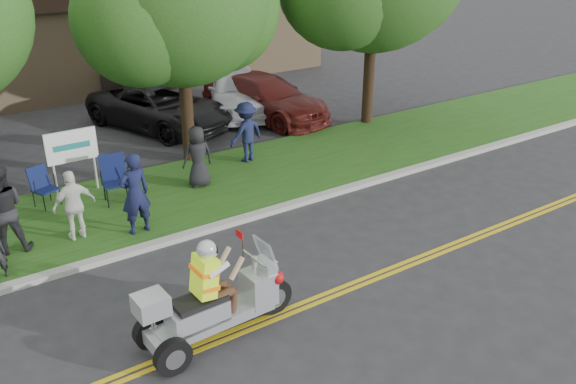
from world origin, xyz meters
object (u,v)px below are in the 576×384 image
spectator_adult_left (135,194)px  spectator_adult_mid (2,209)px  lawn_chair_a (114,175)px  parked_car_mid (160,107)px  parked_car_right (265,98)px  trike_scooter (212,305)px  lawn_chair_b (42,184)px  parked_car_far_right (235,90)px  spectator_adult_right (74,205)px

spectator_adult_left → spectator_adult_mid: 2.65m
lawn_chair_a → parked_car_mid: size_ratio=0.22×
parked_car_right → spectator_adult_left: bearing=-153.1°
spectator_adult_mid → lawn_chair_a: bearing=-145.7°
trike_scooter → lawn_chair_b: bearing=96.8°
lawn_chair_a → parked_car_right: 7.78m
lawn_chair_a → spectator_adult_left: spectator_adult_left is taller
trike_scooter → spectator_adult_mid: (-2.26, 4.85, 0.40)m
trike_scooter → parked_car_far_right: bearing=56.7°
spectator_adult_left → parked_car_right: spectator_adult_left is taller
lawn_chair_b → spectator_adult_left: spectator_adult_left is taller
parked_car_mid → parked_car_right: bearing=-36.3°
parked_car_mid → parked_car_far_right: (2.98, 0.20, 0.10)m
lawn_chair_b → spectator_adult_left: 2.97m
lawn_chair_b → parked_car_far_right: (7.78, 4.41, 0.17)m
trike_scooter → spectator_adult_left: size_ratio=1.55×
lawn_chair_b → parked_car_far_right: parked_car_far_right is taller
trike_scooter → lawn_chair_a: bearing=83.3°
spectator_adult_mid → parked_car_mid: bearing=-123.6°
spectator_adult_right → parked_car_mid: spectator_adult_right is taller
spectator_adult_mid → parked_car_mid: (5.97, 6.11, -0.33)m
lawn_chair_b → parked_car_far_right: 8.94m
lawn_chair_b → spectator_adult_right: bearing=-106.0°
lawn_chair_a → parked_car_mid: (3.25, 4.92, -0.03)m
parked_car_far_right → parked_car_mid: bearing=-152.9°
spectator_adult_mid → spectator_adult_right: 1.39m
spectator_adult_left → spectator_adult_mid: size_ratio=0.97×
lawn_chair_a → spectator_adult_mid: size_ratio=0.61×
spectator_adult_left → parked_car_mid: spectator_adult_left is taller
spectator_adult_left → parked_car_mid: bearing=-120.0°
trike_scooter → parked_car_mid: bearing=68.9°
trike_scooter → parked_car_right: size_ratio=0.56×
spectator_adult_right → lawn_chair_b: bearing=-88.3°
parked_car_mid → spectator_adult_right: bearing=-146.1°
parked_car_right → lawn_chair_a: bearing=-163.1°
parked_car_far_right → lawn_chair_b: bearing=-127.1°
lawn_chair_b → parked_car_right: (8.28, 3.20, 0.09)m
spectator_adult_mid → parked_car_far_right: 10.95m
parked_car_mid → spectator_adult_mid: bearing=-154.4°
lawn_chair_b → spectator_adult_mid: 2.26m
spectator_adult_mid → parked_car_mid: size_ratio=0.36×
spectator_adult_right → parked_car_far_right: spectator_adult_right is taller
lawn_chair_a → parked_car_far_right: parked_car_far_right is taller
lawn_chair_a → spectator_adult_mid: spectator_adult_mid is taller
trike_scooter → parked_car_mid: size_ratio=0.55×
lawn_chair_a → parked_car_mid: bearing=66.2°
lawn_chair_b → parked_car_far_right: bearing=8.4°
spectator_adult_right → parked_car_mid: (4.61, 6.34, -0.16)m
parked_car_far_right → spectator_adult_right: bearing=-116.0°
lawn_chair_b → spectator_adult_left: bearing=-83.2°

